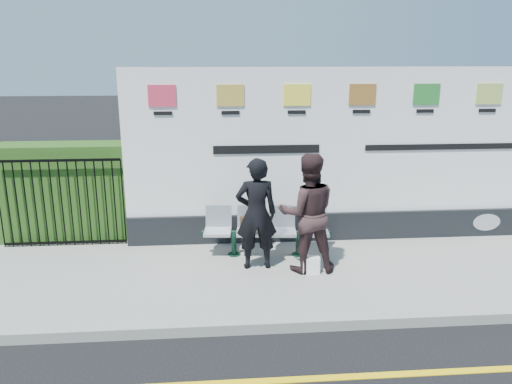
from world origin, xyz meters
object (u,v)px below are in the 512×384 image
Objects in this scene: billboard at (357,167)px; woman_right at (308,213)px; woman_left at (256,214)px; bench at (266,243)px.

woman_right is (-1.11, -1.34, -0.39)m from billboard.
woman_right reaches higher than woman_left.
billboard reaches higher than woman_right.
woman_left is 0.95× the size of woman_right.
woman_right reaches higher than bench.
bench is at bearing -156.72° from billboard.
billboard is 1.78m from woman_right.
billboard is 4.62× the size of woman_left.
billboard is 2.11m from bench.
billboard is 2.25m from woman_left.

